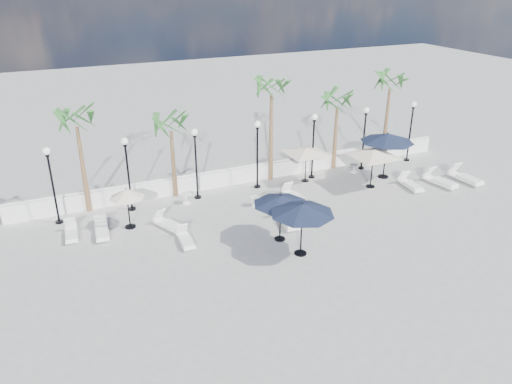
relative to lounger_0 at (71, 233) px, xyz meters
name	(u,v)px	position (x,y,z in m)	size (l,w,h in m)	color
ground	(316,239)	(10.10, -4.81, -0.21)	(100.00, 100.00, 0.00)	gray
balustrade	(250,173)	(10.10, 2.69, 0.26)	(26.00, 0.30, 1.01)	silver
lamppost_0	(51,175)	(-0.40, 1.69, 2.28)	(0.36, 0.36, 3.84)	black
lamppost_1	(127,164)	(3.10, 1.69, 2.28)	(0.36, 0.36, 3.84)	black
lamppost_2	(196,154)	(6.60, 1.69, 2.28)	(0.36, 0.36, 3.84)	black
lamppost_3	(257,145)	(10.10, 1.69, 2.28)	(0.36, 0.36, 3.84)	black
lamppost_4	(313,137)	(13.60, 1.69, 2.28)	(0.36, 0.36, 3.84)	black
lamppost_5	(365,130)	(17.10, 1.69, 2.28)	(0.36, 0.36, 3.84)	black
lamppost_6	(411,123)	(20.60, 1.69, 2.28)	(0.36, 0.36, 3.84)	black
palm_0	(76,124)	(1.10, 2.49, 4.32)	(2.60, 2.60, 5.50)	brown
palm_1	(171,129)	(5.60, 2.49, 3.55)	(2.60, 2.60, 4.70)	brown
palm_2	(271,92)	(11.30, 2.49, 4.91)	(2.60, 2.60, 6.10)	brown
palm_3	(337,105)	(15.60, 2.49, 3.74)	(2.60, 2.60, 4.90)	brown
palm_4	(390,86)	(19.30, 2.49, 4.52)	(2.60, 2.60, 5.70)	brown
lounger_0	(71,233)	(0.00, 0.00, 0.00)	(0.65, 1.69, 0.62)	white
lounger_1	(186,239)	(4.59, -2.71, 0.00)	(0.63, 1.69, 0.62)	white
lounger_2	(102,230)	(1.31, -0.36, 0.02)	(0.74, 1.84, 0.67)	white
lounger_3	(169,224)	(4.30, -0.99, 0.02)	(1.24, 1.86, 0.67)	white
lounger_4	(287,219)	(9.58, -2.89, 0.04)	(0.90, 2.05, 0.74)	white
lounger_5	(294,195)	(11.21, -0.53, 0.02)	(0.72, 1.83, 0.67)	white
lounger_6	(410,184)	(17.86, -1.90, 0.02)	(0.82, 1.92, 0.70)	white
lounger_7	(465,177)	(21.38, -2.45, 0.06)	(0.85, 2.17, 0.80)	white
lounger_8	(440,181)	(19.69, -2.25, 0.05)	(0.98, 2.13, 0.77)	white
side_table_0	(186,198)	(5.85, 1.28, 0.12)	(0.56, 0.56, 0.54)	white
side_table_1	(256,200)	(9.01, -0.48, 0.10)	(0.53, 0.53, 0.52)	white
side_table_2	(354,168)	(16.34, 1.39, 0.08)	(0.50, 0.50, 0.48)	white
parasol_navy_left	(302,209)	(8.82, -5.62, 1.92)	(2.74, 2.74, 2.42)	black
parasol_navy_mid	(281,200)	(8.58, -4.14, 1.75)	(2.48, 2.48, 2.22)	black
parasol_navy_right	(387,138)	(17.47, 0.01, 2.21)	(3.07, 3.07, 2.75)	black
parasol_cream_sq_a	(306,148)	(13.00, 1.39, 1.78)	(4.37, 4.37, 2.15)	black
parasol_cream_sq_b	(374,151)	(15.92, -0.87, 1.94)	(4.65, 4.65, 2.33)	black
parasol_cream_small	(127,194)	(2.64, -0.18, 1.52)	(1.65, 1.65, 2.02)	black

